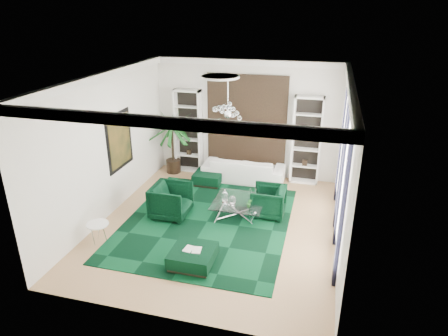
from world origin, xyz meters
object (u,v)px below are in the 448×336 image
(coffee_table, at_px, (239,208))
(side_table, at_px, (99,233))
(ottoman_side, at_px, (209,178))
(ottoman_front, at_px, (193,257))
(palm, at_px, (172,135))
(sofa, at_px, (244,169))
(armchair_left, at_px, (171,201))
(armchair_right, at_px, (268,201))

(coffee_table, height_order, side_table, side_table)
(coffee_table, relative_size, ottoman_side, 1.54)
(side_table, bearing_deg, ottoman_front, -5.77)
(ottoman_front, xyz_separation_m, palm, (-2.36, 4.83, 1.15))
(ottoman_side, distance_m, ottoman_front, 4.32)
(ottoman_side, bearing_deg, coffee_table, -52.45)
(sofa, bearing_deg, armchair_left, 63.97)
(armchair_right, height_order, ottoman_front, armchair_right)
(ottoman_side, xyz_separation_m, side_table, (-1.54, -3.97, 0.06))
(armchair_left, distance_m, palm, 3.21)
(sofa, height_order, coffee_table, sofa)
(ottoman_side, bearing_deg, palm, 157.22)
(armchair_left, relative_size, armchair_right, 1.10)
(armchair_left, bearing_deg, ottoman_side, -8.83)
(palm, bearing_deg, armchair_right, -31.05)
(armchair_left, distance_m, ottoman_side, 2.33)
(armchair_left, height_order, palm, palm)
(sofa, distance_m, coffee_table, 2.42)
(armchair_right, bearing_deg, palm, -121.05)
(ottoman_side, relative_size, palm, 0.33)
(armchair_left, distance_m, coffee_table, 1.84)
(sofa, distance_m, armchair_right, 2.40)
(coffee_table, height_order, palm, palm)
(ottoman_side, relative_size, ottoman_front, 0.93)
(sofa, relative_size, armchair_right, 2.89)
(armchair_right, distance_m, ottoman_side, 2.68)
(armchair_left, xyz_separation_m, coffee_table, (1.77, 0.44, -0.22))
(armchair_left, relative_size, ottoman_front, 1.06)
(coffee_table, bearing_deg, sofa, 99.23)
(armchair_left, height_order, ottoman_side, armchair_left)
(armchair_left, distance_m, armchair_right, 2.62)
(side_table, bearing_deg, sofa, 60.37)
(sofa, relative_size, ottoman_side, 3.01)
(sofa, bearing_deg, armchair_right, 118.31)
(ottoman_side, height_order, palm, palm)
(sofa, relative_size, armchair_left, 2.62)
(ottoman_side, relative_size, side_table, 1.66)
(sofa, relative_size, ottoman_front, 2.79)
(armchair_right, xyz_separation_m, ottoman_front, (-1.24, -2.66, -0.22))
(coffee_table, bearing_deg, palm, 139.41)
(armchair_left, xyz_separation_m, palm, (-1.08, 2.89, 0.88))
(ottoman_front, height_order, palm, palm)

